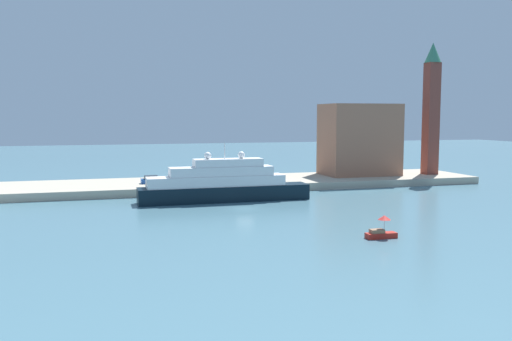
{
  "coord_description": "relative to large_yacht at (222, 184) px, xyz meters",
  "views": [
    {
      "loc": [
        -21.52,
        -80.24,
        14.19
      ],
      "look_at": [
        3.44,
        6.0,
        5.22
      ],
      "focal_mm": 38.34,
      "sensor_mm": 36.0,
      "label": 1
    }
  ],
  "objects": [
    {
      "name": "mooring_bollard",
      "position": [
        1.19,
        9.46,
        -1.0
      ],
      "size": [
        0.43,
        0.43,
        0.74
      ],
      "primitive_type": "cylinder",
      "color": "black",
      "rests_on": "quay_dock"
    },
    {
      "name": "harbor_building",
      "position": [
        34.64,
        19.07,
        6.28
      ],
      "size": [
        15.6,
        10.34,
        15.29
      ],
      "primitive_type": "cube",
      "color": "#9E664C",
      "rests_on": "quay_dock"
    },
    {
      "name": "parked_car",
      "position": [
        -10.16,
        15.91,
        -0.72
      ],
      "size": [
        4.16,
        1.86,
        1.5
      ],
      "color": "#1E4C99",
      "rests_on": "quay_dock"
    },
    {
      "name": "ground",
      "position": [
        1.8,
        -8.02,
        -2.85
      ],
      "size": [
        400.0,
        400.0,
        0.0
      ],
      "primitive_type": "plane",
      "color": "slate"
    },
    {
      "name": "small_motorboat",
      "position": [
        11.7,
        -32.23,
        -1.94
      ],
      "size": [
        3.69,
        1.48,
        2.68
      ],
      "color": "#B22319",
      "rests_on": "ground"
    },
    {
      "name": "bell_tower",
      "position": [
        50.06,
        15.76,
        13.96
      ],
      "size": [
        3.54,
        3.54,
        28.39
      ],
      "color": "brown",
      "rests_on": "quay_dock"
    },
    {
      "name": "person_figure",
      "position": [
        -5.74,
        13.27,
        -0.56
      ],
      "size": [
        0.36,
        0.36,
        1.75
      ],
      "color": "maroon",
      "rests_on": "quay_dock"
    },
    {
      "name": "large_yacht",
      "position": [
        0.0,
        0.0,
        0.0
      ],
      "size": [
        28.66,
        4.36,
        9.92
      ],
      "color": "black",
      "rests_on": "ground"
    },
    {
      "name": "quay_dock",
      "position": [
        1.8,
        17.24,
        -2.11
      ],
      "size": [
        110.0,
        18.53,
        1.48
      ],
      "primitive_type": "cube",
      "color": "#ADA38E",
      "rests_on": "ground"
    }
  ]
}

